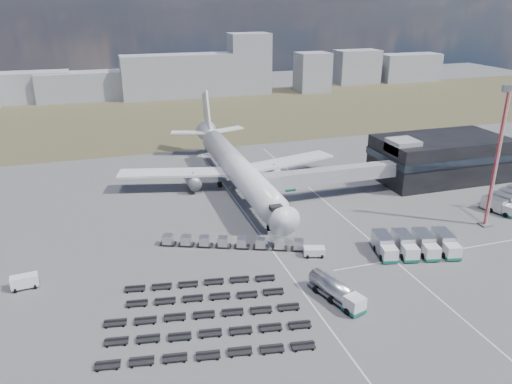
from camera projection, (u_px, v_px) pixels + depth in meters
name	position (u px, v px, depth m)	size (l,w,h in m)	color
ground	(286.00, 252.00, 84.72)	(420.00, 420.00, 0.00)	#565659
grass_strip	(179.00, 116.00, 182.35)	(420.00, 90.00, 0.01)	brown
lane_markings	(331.00, 237.00, 90.14)	(47.12, 110.00, 0.01)	silver
terminal	(440.00, 157.00, 117.56)	(30.40, 16.40, 11.00)	black
jet_bridge	(322.00, 176.00, 105.49)	(30.30, 3.80, 7.05)	#939399
airliner	(235.00, 166.00, 111.53)	(51.59, 64.53, 17.62)	white
skyline	(121.00, 79.00, 209.93)	(304.59, 27.08, 26.00)	#9598A3
fuel_tanker	(336.00, 291.00, 70.66)	(5.04, 9.91, 3.11)	white
pushback_tug	(314.00, 252.00, 83.24)	(3.50, 1.97, 1.55)	white
utility_van	(25.00, 282.00, 73.90)	(3.84, 1.74, 2.09)	white
catering_truck	(286.00, 181.00, 113.26)	(2.51, 5.97, 2.73)	white
service_trucks_near	(415.00, 245.00, 83.91)	(14.47, 10.03, 2.93)	white
service_trucks_far	(512.00, 200.00, 102.46)	(13.57, 10.25, 2.68)	white
uld_row	(232.00, 242.00, 85.93)	(24.06, 11.27, 1.72)	black
baggage_dollies	(204.00, 316.00, 67.24)	(28.54, 21.64, 0.70)	black
floodlight_mast	(497.00, 159.00, 89.96)	(2.50, 2.04, 26.44)	red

